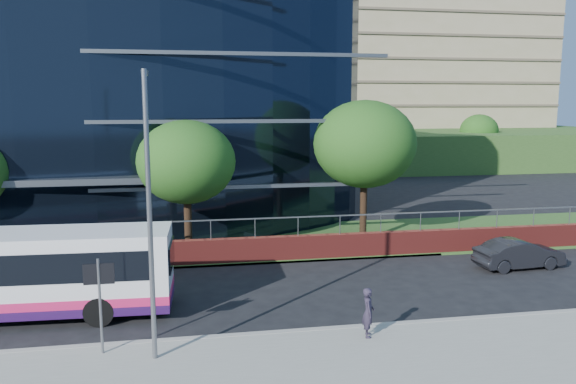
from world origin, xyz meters
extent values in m
cube|color=#2D511E|center=(24.00, 11.00, 0.06)|extent=(36.00, 8.00, 0.12)
cube|color=black|center=(-4.00, 24.00, 8.00)|extent=(38.00, 16.00, 16.00)
cube|color=maroon|center=(20.00, 7.30, 0.60)|extent=(34.00, 0.40, 1.20)
cube|color=slate|center=(20.00, 7.30, 2.08)|extent=(34.00, 0.06, 0.06)
cube|color=#2D511E|center=(32.00, 56.00, 2.00)|extent=(60.00, 42.00, 4.00)
cube|color=tan|center=(32.00, 58.00, 17.00)|extent=(50.00, 12.00, 26.00)
cylinder|color=slate|center=(4.50, -1.60, 1.55)|extent=(0.08, 0.08, 2.80)
cube|color=black|center=(4.50, -1.58, 2.50)|extent=(0.85, 0.06, 0.60)
cylinder|color=black|center=(7.00, 9.00, 1.54)|extent=(0.36, 0.36, 3.08)
ellipsoid|color=#205017|center=(7.00, 9.00, 4.55)|extent=(4.62, 4.62, 3.93)
cylinder|color=black|center=(16.00, 10.00, 1.76)|extent=(0.36, 0.36, 3.52)
ellipsoid|color=#205017|center=(16.00, 10.00, 5.20)|extent=(5.28, 5.28, 4.49)
cylinder|color=black|center=(24.00, 40.00, 1.54)|extent=(0.36, 0.36, 3.08)
ellipsoid|color=#205017|center=(24.00, 40.00, 4.55)|extent=(4.62, 4.62, 3.93)
cylinder|color=black|center=(40.00, 42.00, 1.43)|extent=(0.36, 0.36, 2.86)
ellipsoid|color=#205017|center=(40.00, 42.00, 4.23)|extent=(4.29, 4.29, 3.65)
cylinder|color=slate|center=(6.00, -2.20, 4.15)|extent=(0.14, 0.14, 8.00)
cube|color=slate|center=(6.00, -1.85, 8.05)|extent=(0.15, 0.70, 0.12)
cube|color=silver|center=(0.93, 2.10, 1.66)|extent=(10.99, 2.92, 2.63)
cube|color=#2D1147|center=(0.93, 2.10, 0.50)|extent=(11.01, 2.97, 0.30)
cube|color=#CF1E5B|center=(0.93, 2.10, 0.79)|extent=(11.01, 2.97, 0.30)
cube|color=black|center=(1.53, 2.08, 2.03)|extent=(8.81, 2.88, 0.99)
cylinder|color=black|center=(4.05, 0.85, 0.50)|extent=(1.00, 0.34, 0.99)
imported|color=black|center=(21.45, 4.42, 0.65)|extent=(4.05, 1.67, 1.30)
imported|color=#272131|center=(12.38, -1.82, 0.92)|extent=(0.48, 0.63, 1.54)
camera|label=1|loc=(7.05, -17.52, 7.25)|focal=35.00mm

